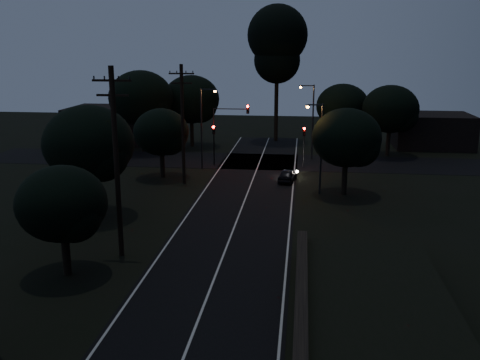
# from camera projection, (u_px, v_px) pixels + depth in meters

# --- Properties ---
(road_surface) EXTENTS (60.00, 70.00, 0.03)m
(road_surface) POSITION_uv_depth(u_px,v_px,m) (250.00, 188.00, 46.48)
(road_surface) COLOR black
(road_surface) RESTS_ON ground
(utility_pole_mid) EXTENTS (2.20, 0.30, 11.00)m
(utility_pole_mid) POSITION_uv_depth(u_px,v_px,m) (116.00, 160.00, 30.24)
(utility_pole_mid) COLOR black
(utility_pole_mid) RESTS_ON ground
(utility_pole_far) EXTENTS (2.20, 0.30, 10.50)m
(utility_pole_far) POSITION_uv_depth(u_px,v_px,m) (183.00, 123.00, 46.67)
(utility_pole_far) COLOR black
(utility_pole_far) RESTS_ON ground
(tree_left_b) EXTENTS (4.74, 4.74, 6.03)m
(tree_left_b) POSITION_uv_depth(u_px,v_px,m) (64.00, 206.00, 27.92)
(tree_left_b) COLOR black
(tree_left_b) RESTS_ON ground
(tree_left_c) EXTENTS (6.38, 6.38, 8.05)m
(tree_left_c) POSITION_uv_depth(u_px,v_px,m) (91.00, 146.00, 37.47)
(tree_left_c) COLOR black
(tree_left_c) RESTS_ON ground
(tree_left_d) EXTENTS (5.09, 5.09, 6.46)m
(tree_left_d) POSITION_uv_depth(u_px,v_px,m) (163.00, 133.00, 49.08)
(tree_left_d) COLOR black
(tree_left_d) RESTS_ON ground
(tree_far_nw) EXTENTS (6.80, 6.80, 8.61)m
(tree_far_nw) POSITION_uv_depth(u_px,v_px,m) (193.00, 101.00, 64.16)
(tree_far_nw) COLOR black
(tree_far_nw) RESTS_ON ground
(tree_far_w) EXTENTS (7.32, 7.32, 9.33)m
(tree_far_w) POSITION_uv_depth(u_px,v_px,m) (143.00, 99.00, 60.74)
(tree_far_w) COLOR black
(tree_far_w) RESTS_ON ground
(tree_far_ne) EXTENTS (6.11, 6.11, 7.73)m
(tree_far_ne) POSITION_uv_depth(u_px,v_px,m) (344.00, 107.00, 62.26)
(tree_far_ne) COLOR black
(tree_far_ne) RESTS_ON ground
(tree_far_e) EXTENTS (6.18, 6.18, 7.84)m
(tree_far_e) POSITION_uv_depth(u_px,v_px,m) (393.00, 110.00, 58.78)
(tree_far_e) COLOR black
(tree_far_e) RESTS_ON ground
(tree_right_a) EXTENTS (5.64, 5.64, 7.17)m
(tree_right_a) POSITION_uv_depth(u_px,v_px,m) (349.00, 139.00, 43.22)
(tree_right_a) COLOR black
(tree_right_a) RESTS_ON ground
(tall_pine) EXTENTS (7.48, 7.48, 17.01)m
(tall_pine) POSITION_uv_depth(u_px,v_px,m) (277.00, 43.00, 66.34)
(tall_pine) COLOR black
(tall_pine) RESTS_ON ground
(building_left) EXTENTS (10.00, 8.00, 4.40)m
(building_left) POSITION_uv_depth(u_px,v_px,m) (111.00, 124.00, 68.32)
(building_left) COLOR black
(building_left) RESTS_ON ground
(building_right) EXTENTS (9.00, 7.00, 4.00)m
(building_right) POSITION_uv_depth(u_px,v_px,m) (432.00, 130.00, 64.78)
(building_right) COLOR black
(building_right) RESTS_ON ground
(signal_left) EXTENTS (0.28, 0.35, 4.10)m
(signal_left) POSITION_uv_depth(u_px,v_px,m) (214.00, 138.00, 54.85)
(signal_left) COLOR black
(signal_left) RESTS_ON ground
(signal_right) EXTENTS (0.28, 0.35, 4.10)m
(signal_right) POSITION_uv_depth(u_px,v_px,m) (304.00, 139.00, 53.80)
(signal_right) COLOR black
(signal_right) RESTS_ON ground
(signal_mast) EXTENTS (3.70, 0.35, 6.25)m
(signal_mast) POSITION_uv_depth(u_px,v_px,m) (230.00, 123.00, 54.29)
(signal_mast) COLOR black
(signal_mast) RESTS_ON ground
(streetlight_a) EXTENTS (1.66, 0.26, 8.00)m
(streetlight_a) POSITION_uv_depth(u_px,v_px,m) (203.00, 123.00, 52.57)
(streetlight_a) COLOR black
(streetlight_a) RESTS_ON ground
(streetlight_b) EXTENTS (1.66, 0.26, 8.00)m
(streetlight_b) POSITION_uv_depth(u_px,v_px,m) (311.00, 117.00, 57.14)
(streetlight_b) COLOR black
(streetlight_b) RESTS_ON ground
(streetlight_c) EXTENTS (1.46, 0.26, 7.50)m
(streetlight_c) POSITION_uv_depth(u_px,v_px,m) (319.00, 142.00, 43.67)
(streetlight_c) COLOR black
(streetlight_c) RESTS_ON ground
(car) EXTENTS (1.87, 3.56, 1.16)m
(car) POSITION_uv_depth(u_px,v_px,m) (288.00, 175.00, 48.53)
(car) COLOR black
(car) RESTS_ON ground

